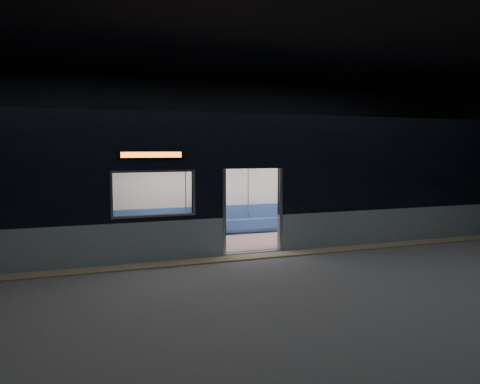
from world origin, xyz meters
TOP-DOWN VIEW (x-y plane):
  - station_floor at (0.00, 0.00)m, footprint 24.00×14.00m
  - station_envelope at (0.00, 0.00)m, footprint 24.00×14.00m
  - tactile_strip at (0.00, 0.55)m, footprint 22.80×0.50m
  - metro_car at (-0.00, 2.54)m, footprint 18.00×3.04m
  - passenger at (-0.47, 3.55)m, footprint 0.39×0.65m
  - handbag at (-0.51, 3.34)m, footprint 0.28×0.24m
  - transit_map at (5.00, 3.85)m, footprint 0.92×0.03m

SIDE VIEW (x-z plane):
  - station_floor at x=0.00m, z-range -0.01..0.00m
  - tactile_strip at x=0.00m, z-range 0.00..0.03m
  - handbag at x=-0.51m, z-range 0.60..0.73m
  - passenger at x=-0.47m, z-range 0.12..1.42m
  - transit_map at x=5.00m, z-range 1.15..1.74m
  - metro_car at x=0.00m, z-range 0.17..3.52m
  - station_envelope at x=0.00m, z-range 1.16..6.16m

